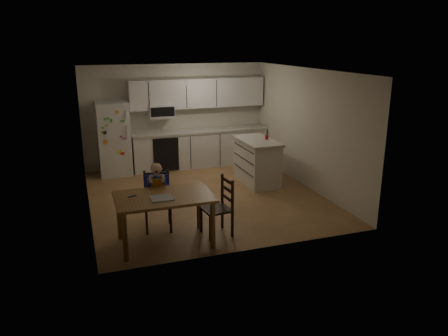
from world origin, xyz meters
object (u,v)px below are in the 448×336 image
at_px(kitchen_island, 257,161).
at_px(red_cup, 267,137).
at_px(dining_table, 164,202).
at_px(chair_side, 222,203).
at_px(chair_booster, 157,189).
at_px(refrigerator, 114,139).

xyz_separation_m(kitchen_island, red_cup, (0.21, -0.02, 0.52)).
xyz_separation_m(dining_table, chair_side, (0.94, 0.06, -0.14)).
bearing_deg(red_cup, chair_booster, -148.12).
bearing_deg(chair_side, red_cup, 135.16).
distance_m(kitchen_island, dining_table, 3.45).
height_order(refrigerator, kitchen_island, refrigerator).
bearing_deg(chair_booster, kitchen_island, 42.84).
bearing_deg(chair_booster, refrigerator, 104.65).
bearing_deg(dining_table, kitchen_island, 42.75).
distance_m(dining_table, chair_booster, 0.62).
bearing_deg(chair_side, kitchen_island, 138.81).
bearing_deg(kitchen_island, red_cup, -6.60).
distance_m(red_cup, dining_table, 3.60).
relative_size(red_cup, chair_side, 0.09).
bearing_deg(dining_table, red_cup, 40.22).
relative_size(dining_table, chair_side, 1.54).
bearing_deg(refrigerator, dining_table, -84.91).
relative_size(dining_table, chair_booster, 1.29).
height_order(red_cup, dining_table, red_cup).
height_order(kitchen_island, dining_table, kitchen_island).
xyz_separation_m(refrigerator, red_cup, (3.10, -1.70, 0.16)).
relative_size(refrigerator, dining_table, 1.16).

